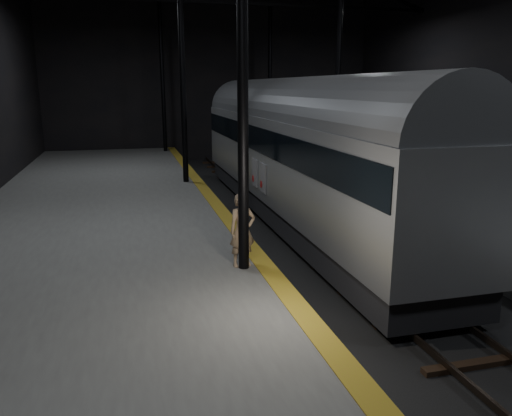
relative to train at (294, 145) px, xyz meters
name	(u,v)px	position (x,y,z in m)	size (l,w,h in m)	color
ground	(324,246)	(0.00, -3.38, -3.14)	(44.00, 44.00, 0.00)	black
platform_left	(98,249)	(-7.50, -3.38, -2.64)	(9.00, 43.80, 1.00)	#4F4F4C
platform_right	(506,218)	(7.50, -3.38, -2.64)	(9.00, 43.80, 1.00)	#4F4F4C
tactile_strip	(232,224)	(-3.25, -3.38, -2.13)	(0.50, 43.80, 0.01)	olive
track	(324,244)	(0.00, -3.38, -3.07)	(2.40, 43.00, 0.24)	#3F3328
train	(294,145)	(0.00, 0.00, 0.00)	(3.15, 21.03, 5.62)	#9FA1A6
woman	(242,230)	(-3.80, -7.23, -1.21)	(0.67, 0.44, 1.85)	#93785A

